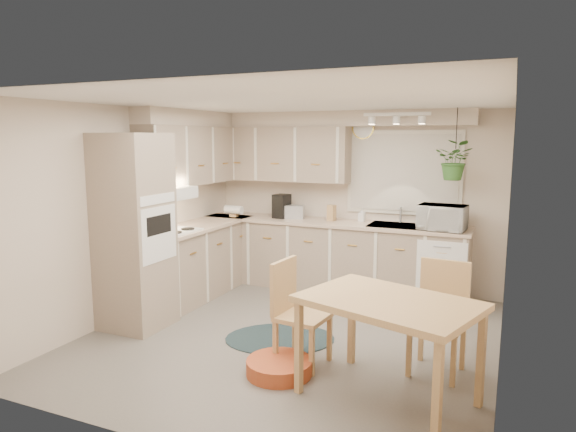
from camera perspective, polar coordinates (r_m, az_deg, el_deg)
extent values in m
plane|color=#635F58|center=(5.49, 0.36, -13.26)|extent=(4.20, 4.20, 0.00)
plane|color=white|center=(5.10, 0.39, 12.62)|extent=(4.20, 4.20, 0.00)
cube|color=beige|center=(7.12, 7.08, 1.75)|extent=(4.00, 0.04, 2.40)
cube|color=beige|center=(3.38, -13.95, -6.13)|extent=(4.00, 0.04, 2.40)
cube|color=beige|center=(6.22, -16.81, 0.45)|extent=(0.04, 4.20, 2.40)
cube|color=beige|center=(4.75, 23.14, -2.32)|extent=(0.04, 4.20, 2.40)
cube|color=gray|center=(6.86, -9.87, -4.93)|extent=(0.60, 1.85, 0.90)
cube|color=gray|center=(7.03, 4.69, -4.51)|extent=(3.60, 0.60, 0.90)
cube|color=beige|center=(6.77, -9.90, -1.07)|extent=(0.64, 1.89, 0.04)
cube|color=beige|center=(6.92, 4.71, -0.74)|extent=(3.64, 0.64, 0.04)
cube|color=gray|center=(5.75, -16.69, -1.70)|extent=(0.65, 0.65, 2.10)
cube|color=silver|center=(5.55, -14.17, -1.96)|extent=(0.02, 0.56, 0.58)
cube|color=gray|center=(6.85, -10.46, 6.66)|extent=(0.35, 2.00, 0.75)
cube|color=gray|center=(7.26, -0.87, 6.90)|extent=(2.00, 0.35, 0.75)
cube|color=beige|center=(6.87, -10.75, 10.62)|extent=(0.30, 2.00, 0.20)
cube|color=beige|center=(6.99, 5.29, 10.69)|extent=(3.60, 0.30, 0.20)
cube|color=silver|center=(6.29, -12.72, -1.65)|extent=(0.52, 0.58, 0.02)
cube|color=silver|center=(6.24, -13.00, 2.48)|extent=(0.40, 0.60, 0.14)
cube|color=silver|center=(6.89, 12.68, 4.72)|extent=(1.40, 0.02, 1.00)
cube|color=beige|center=(6.90, 12.69, 4.73)|extent=(1.50, 0.02, 1.10)
cube|color=#A9ABB0|center=(6.71, 12.03, -1.39)|extent=(0.70, 0.48, 0.10)
cube|color=silver|center=(6.41, 16.61, -6.36)|extent=(0.58, 0.02, 0.83)
cube|color=silver|center=(6.37, 11.98, 11.02)|extent=(0.80, 0.04, 0.04)
cylinder|color=#E5C751|center=(7.00, 8.35, 9.65)|extent=(0.30, 0.03, 0.30)
cube|color=tan|center=(4.21, 11.00, -14.40)|extent=(1.50, 1.22, 0.82)
cube|color=tan|center=(4.72, 1.68, -10.78)|extent=(0.49, 0.49, 0.95)
cube|color=tan|center=(4.72, 16.30, -10.98)|extent=(0.51, 0.51, 0.98)
ellipsoid|color=black|center=(5.43, -0.90, -13.44)|extent=(1.37, 1.24, 0.01)
cylinder|color=#A33A20|center=(4.67, -0.99, -16.44)|extent=(0.72, 0.72, 0.13)
imported|color=silver|center=(6.48, 16.77, 0.14)|extent=(0.58, 0.36, 0.38)
imported|color=silver|center=(6.95, 8.20, -0.25)|extent=(0.10, 0.19, 0.08)
imported|color=#306126|center=(6.41, 18.06, 5.45)|extent=(0.51, 0.54, 0.37)
cube|color=black|center=(7.17, -0.71, 1.11)|extent=(0.21, 0.25, 0.33)
cube|color=#A9ABB0|center=(7.13, 0.58, 0.47)|extent=(0.33, 0.23, 0.18)
cube|color=tan|center=(6.96, 4.86, 0.36)|extent=(0.11, 0.11, 0.21)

